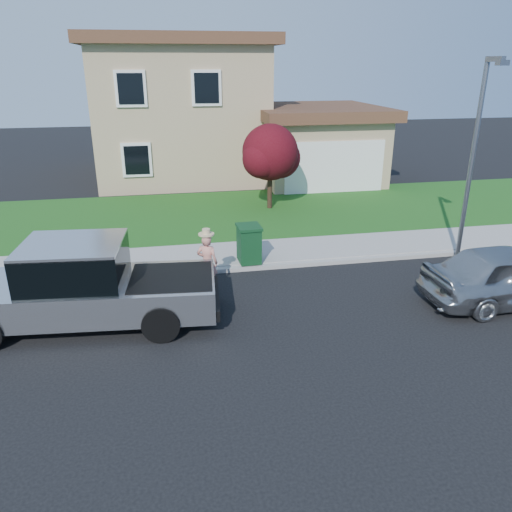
{
  "coord_description": "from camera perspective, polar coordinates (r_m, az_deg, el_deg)",
  "views": [
    {
      "loc": [
        -1.15,
        -10.28,
        5.64
      ],
      "look_at": [
        0.99,
        0.93,
        1.2
      ],
      "focal_mm": 35.0,
      "sensor_mm": 36.0,
      "label": 1
    }
  ],
  "objects": [
    {
      "name": "ground",
      "position": [
        11.78,
        -3.91,
        -7.4
      ],
      "size": [
        80.0,
        80.0,
        0.0
      ],
      "primitive_type": "plane",
      "color": "black",
      "rests_on": "ground"
    },
    {
      "name": "curb",
      "position": [
        14.47,
        -1.42,
        -1.42
      ],
      "size": [
        40.0,
        0.2,
        0.12
      ],
      "primitive_type": "cube",
      "color": "gray",
      "rests_on": "ground"
    },
    {
      "name": "sidewalk",
      "position": [
        15.47,
        -2.09,
        0.17
      ],
      "size": [
        40.0,
        2.0,
        0.15
      ],
      "primitive_type": "cube",
      "color": "gray",
      "rests_on": "ground"
    },
    {
      "name": "lawn",
      "position": [
        19.71,
        -4.11,
        4.74
      ],
      "size": [
        40.0,
        7.0,
        0.1
      ],
      "primitive_type": "cube",
      "color": "#144614",
      "rests_on": "ground"
    },
    {
      "name": "house",
      "position": [
        26.89,
        -5.72,
        15.9
      ],
      "size": [
        14.0,
        11.3,
        6.85
      ],
      "color": "tan",
      "rests_on": "ground"
    },
    {
      "name": "pickup_truck",
      "position": [
        11.9,
        -19.16,
        -3.36
      ],
      "size": [
        6.17,
        2.58,
        1.98
      ],
      "rotation": [
        0.0,
        0.0,
        -0.09
      ],
      "color": "black",
      "rests_on": "ground"
    },
    {
      "name": "woman",
      "position": [
        13.06,
        -5.59,
        -0.6
      ],
      "size": [
        0.66,
        0.56,
        1.69
      ],
      "rotation": [
        0.0,
        0.0,
        2.72
      ],
      "color": "tan",
      "rests_on": "ground"
    },
    {
      "name": "sedan",
      "position": [
        13.82,
        27.14,
        -1.95
      ],
      "size": [
        4.41,
        1.85,
        1.49
      ],
      "primitive_type": "imported",
      "rotation": [
        0.0,
        0.0,
        1.59
      ],
      "color": "#A1A4A8",
      "rests_on": "ground"
    },
    {
      "name": "ornamental_tree",
      "position": [
        19.99,
        1.71,
        11.47
      ],
      "size": [
        2.44,
        2.2,
        3.35
      ],
      "color": "black",
      "rests_on": "lawn"
    },
    {
      "name": "trash_bin",
      "position": [
        14.56,
        -0.81,
        1.45
      ],
      "size": [
        0.7,
        0.8,
        1.1
      ],
      "rotation": [
        0.0,
        0.0,
        0.04
      ],
      "color": "#0F381A",
      "rests_on": "sidewalk"
    },
    {
      "name": "street_lamp",
      "position": [
        15.62,
        23.74,
        10.9
      ],
      "size": [
        0.3,
        0.75,
        5.79
      ],
      "rotation": [
        0.0,
        0.0,
        0.07
      ],
      "color": "slate",
      "rests_on": "ground"
    }
  ]
}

